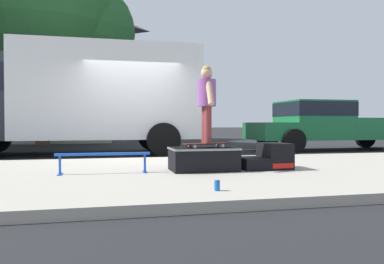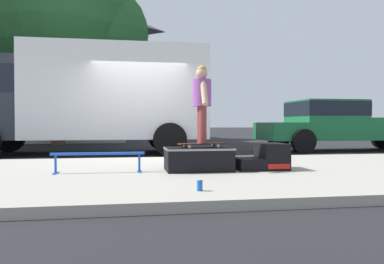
{
  "view_description": "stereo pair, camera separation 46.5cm",
  "coord_description": "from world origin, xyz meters",
  "px_view_note": "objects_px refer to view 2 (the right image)",
  "views": [
    {
      "loc": [
        -0.8,
        -9.09,
        0.88
      ],
      "look_at": [
        0.92,
        -1.77,
        0.71
      ],
      "focal_mm": 35.94,
      "sensor_mm": 36.0,
      "label": 1
    },
    {
      "loc": [
        -0.34,
        -9.18,
        0.88
      ],
      "look_at": [
        0.92,
        -1.77,
        0.71
      ],
      "focal_mm": 35.94,
      "sensor_mm": 36.0,
      "label": 2
    }
  ],
  "objects_px": {
    "skate_box": "(198,158)",
    "kicker_ramp": "(264,158)",
    "soda_can": "(200,185)",
    "street_tree_neighbour": "(66,17)",
    "grind_rail": "(98,157)",
    "skateboard": "(202,144)",
    "box_truck": "(83,95)",
    "pickup_truck_green": "(341,123)",
    "skater_kid": "(202,97)"
  },
  "relations": [
    {
      "from": "skate_box",
      "to": "kicker_ramp",
      "type": "distance_m",
      "value": 1.12
    },
    {
      "from": "soda_can",
      "to": "skate_box",
      "type": "bearing_deg",
      "value": 79.86
    },
    {
      "from": "skate_box",
      "to": "street_tree_neighbour",
      "type": "height_order",
      "value": "street_tree_neighbour"
    },
    {
      "from": "skate_box",
      "to": "grind_rail",
      "type": "xyz_separation_m",
      "value": [
        -1.58,
        0.01,
        0.04
      ]
    },
    {
      "from": "skateboard",
      "to": "grind_rail",
      "type": "bearing_deg",
      "value": -178.51
    },
    {
      "from": "skateboard",
      "to": "soda_can",
      "type": "bearing_deg",
      "value": -101.82
    },
    {
      "from": "box_truck",
      "to": "soda_can",
      "type": "bearing_deg",
      "value": -74.02
    },
    {
      "from": "skate_box",
      "to": "kicker_ramp",
      "type": "height_order",
      "value": "kicker_ramp"
    },
    {
      "from": "skate_box",
      "to": "grind_rail",
      "type": "height_order",
      "value": "skate_box"
    },
    {
      "from": "kicker_ramp",
      "to": "skate_box",
      "type": "bearing_deg",
      "value": 179.98
    },
    {
      "from": "skateboard",
      "to": "street_tree_neighbour",
      "type": "relative_size",
      "value": 0.09
    },
    {
      "from": "box_truck",
      "to": "pickup_truck_green",
      "type": "bearing_deg",
      "value": 0.35
    },
    {
      "from": "kicker_ramp",
      "to": "box_truck",
      "type": "distance_m",
      "value": 6.5
    },
    {
      "from": "kicker_ramp",
      "to": "skater_kid",
      "type": "distance_m",
      "value": 1.46
    },
    {
      "from": "skateboard",
      "to": "box_truck",
      "type": "distance_m",
      "value": 5.9
    },
    {
      "from": "street_tree_neighbour",
      "to": "skate_box",
      "type": "bearing_deg",
      "value": -71.24
    },
    {
      "from": "box_truck",
      "to": "street_tree_neighbour",
      "type": "relative_size",
      "value": 0.81
    },
    {
      "from": "skater_kid",
      "to": "soda_can",
      "type": "xyz_separation_m",
      "value": [
        -0.4,
        -1.89,
        -1.12
      ]
    },
    {
      "from": "skateboard",
      "to": "street_tree_neighbour",
      "type": "xyz_separation_m",
      "value": [
        -3.64,
        10.47,
        4.72
      ]
    },
    {
      "from": "skateboard",
      "to": "soda_can",
      "type": "height_order",
      "value": "skateboard"
    },
    {
      "from": "skate_box",
      "to": "soda_can",
      "type": "bearing_deg",
      "value": -100.14
    },
    {
      "from": "skateboard",
      "to": "skater_kid",
      "type": "xyz_separation_m",
      "value": [
        0.0,
        -0.0,
        0.76
      ]
    },
    {
      "from": "grind_rail",
      "to": "skateboard",
      "type": "bearing_deg",
      "value": 1.49
    },
    {
      "from": "skateboard",
      "to": "skate_box",
      "type": "bearing_deg",
      "value": -141.99
    },
    {
      "from": "skater_kid",
      "to": "street_tree_neighbour",
      "type": "xyz_separation_m",
      "value": [
        -3.64,
        10.47,
        3.96
      ]
    },
    {
      "from": "pickup_truck_green",
      "to": "skate_box",
      "type": "bearing_deg",
      "value": -136.87
    },
    {
      "from": "kicker_ramp",
      "to": "grind_rail",
      "type": "bearing_deg",
      "value": 179.79
    },
    {
      "from": "soda_can",
      "to": "skater_kid",
      "type": "bearing_deg",
      "value": 78.18
    },
    {
      "from": "kicker_ramp",
      "to": "grind_rail",
      "type": "xyz_separation_m",
      "value": [
        -2.7,
        0.01,
        0.06
      ]
    },
    {
      "from": "grind_rail",
      "to": "kicker_ramp",
      "type": "bearing_deg",
      "value": -0.21
    },
    {
      "from": "skate_box",
      "to": "soda_can",
      "type": "height_order",
      "value": "skate_box"
    },
    {
      "from": "skate_box",
      "to": "skateboard",
      "type": "relative_size",
      "value": 1.33
    },
    {
      "from": "pickup_truck_green",
      "to": "kicker_ramp",
      "type": "bearing_deg",
      "value": -130.64
    },
    {
      "from": "soda_can",
      "to": "box_truck",
      "type": "bearing_deg",
      "value": 105.98
    },
    {
      "from": "skateboard",
      "to": "soda_can",
      "type": "xyz_separation_m",
      "value": [
        -0.4,
        -1.89,
        -0.36
      ]
    },
    {
      "from": "soda_can",
      "to": "pickup_truck_green",
      "type": "relative_size",
      "value": 0.02
    },
    {
      "from": "skateboard",
      "to": "box_truck",
      "type": "relative_size",
      "value": 0.12
    },
    {
      "from": "skate_box",
      "to": "skater_kid",
      "type": "relative_size",
      "value": 0.84
    },
    {
      "from": "skate_box",
      "to": "box_truck",
      "type": "xyz_separation_m",
      "value": [
        -2.37,
        5.3,
        1.38
      ]
    },
    {
      "from": "kicker_ramp",
      "to": "street_tree_neighbour",
      "type": "relative_size",
      "value": 0.1
    },
    {
      "from": "kicker_ramp",
      "to": "grind_rail",
      "type": "distance_m",
      "value": 2.7
    },
    {
      "from": "kicker_ramp",
      "to": "pickup_truck_green",
      "type": "relative_size",
      "value": 0.15
    },
    {
      "from": "skateboard",
      "to": "pickup_truck_green",
      "type": "height_order",
      "value": "pickup_truck_green"
    },
    {
      "from": "kicker_ramp",
      "to": "pickup_truck_green",
      "type": "xyz_separation_m",
      "value": [
        4.59,
        5.35,
        0.6
      ]
    },
    {
      "from": "kicker_ramp",
      "to": "skateboard",
      "type": "bearing_deg",
      "value": 177.13
    },
    {
      "from": "skateboard",
      "to": "box_truck",
      "type": "xyz_separation_m",
      "value": [
        -2.44,
        5.25,
        1.15
      ]
    },
    {
      "from": "skateboard",
      "to": "soda_can",
      "type": "distance_m",
      "value": 1.96
    },
    {
      "from": "skate_box",
      "to": "skateboard",
      "type": "xyz_separation_m",
      "value": [
        0.07,
        0.05,
        0.23
      ]
    },
    {
      "from": "skater_kid",
      "to": "soda_can",
      "type": "bearing_deg",
      "value": -101.82
    },
    {
      "from": "skater_kid",
      "to": "soda_can",
      "type": "height_order",
      "value": "skater_kid"
    }
  ]
}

